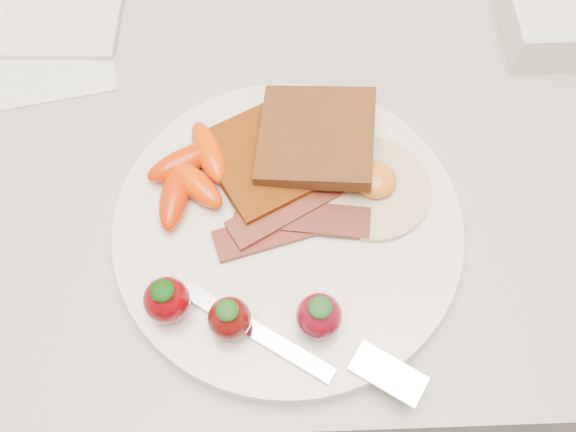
{
  "coord_description": "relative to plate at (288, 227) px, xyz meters",
  "views": [
    {
      "loc": [
        -0.02,
        1.33,
        1.36
      ],
      "look_at": [
        -0.01,
        1.55,
        0.93
      ],
      "focal_mm": 40.0,
      "sensor_mm": 36.0,
      "label": 1
    }
  ],
  "objects": [
    {
      "name": "counter",
      "position": [
        0.01,
        0.15,
        -0.46
      ],
      "size": [
        2.0,
        0.6,
        0.9
      ],
      "primitive_type": "cube",
      "color": "gray",
      "rests_on": "ground"
    },
    {
      "name": "plate",
      "position": [
        0.0,
        0.0,
        0.0
      ],
      "size": [
        0.27,
        0.27,
        0.02
      ],
      "primitive_type": "cylinder",
      "color": "silver",
      "rests_on": "counter"
    },
    {
      "name": "toast_lower",
      "position": [
        -0.01,
        0.05,
        0.02
      ],
      "size": [
        0.12,
        0.12,
        0.01
      ],
      "primitive_type": "cube",
      "rotation": [
        0.0,
        0.0,
        0.49
      ],
      "color": "#3B1F05",
      "rests_on": "plate"
    },
    {
      "name": "toast_upper",
      "position": [
        0.02,
        0.06,
        0.03
      ],
      "size": [
        0.1,
        0.1,
        0.02
      ],
      "primitive_type": "cube",
      "rotation": [
        0.0,
        -0.1,
        -0.14
      ],
      "color": "black",
      "rests_on": "toast_lower"
    },
    {
      "name": "fried_egg",
      "position": [
        0.07,
        0.03,
        0.01
      ],
      "size": [
        0.1,
        0.1,
        0.02
      ],
      "color": "silver",
      "rests_on": "plate"
    },
    {
      "name": "bacon_strips",
      "position": [
        0.0,
        0.0,
        0.01
      ],
      "size": [
        0.12,
        0.08,
        0.01
      ],
      "color": "#4E0A0C",
      "rests_on": "plate"
    },
    {
      "name": "baby_carrots",
      "position": [
        -0.08,
        0.04,
        0.02
      ],
      "size": [
        0.07,
        0.1,
        0.02
      ],
      "color": "#C32B00",
      "rests_on": "plate"
    },
    {
      "name": "strawberries",
      "position": [
        -0.04,
        -0.08,
        0.03
      ],
      "size": [
        0.14,
        0.05,
        0.04
      ],
      "color": "#710207",
      "rests_on": "plate"
    },
    {
      "name": "fork",
      "position": [
        0.02,
        -0.1,
        0.01
      ],
      "size": [
        0.17,
        0.09,
        0.0
      ],
      "color": "silver",
      "rests_on": "plate"
    },
    {
      "name": "paper_sheet",
      "position": [
        -0.26,
        0.25,
        -0.01
      ],
      "size": [
        0.22,
        0.27,
        0.0
      ],
      "primitive_type": "cube",
      "rotation": [
        0.0,
        0.0,
        0.19
      ],
      "color": "white",
      "rests_on": "counter"
    }
  ]
}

